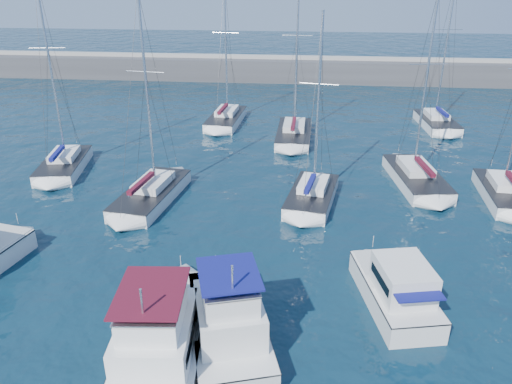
# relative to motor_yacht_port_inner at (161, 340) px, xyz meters

# --- Properties ---
(ground) EXTENTS (220.00, 220.00, 0.00)m
(ground) POSITION_rel_motor_yacht_port_inner_xyz_m (3.72, 5.89, -1.13)
(ground) COLOR black
(ground) RESTS_ON ground
(breakwater) EXTENTS (160.00, 6.00, 4.45)m
(breakwater) POSITION_rel_motor_yacht_port_inner_xyz_m (3.72, 57.89, -0.08)
(breakwater) COLOR #424244
(breakwater) RESTS_ON ground
(motor_yacht_port_inner) EXTENTS (4.19, 9.45, 4.69)m
(motor_yacht_port_inner) POSITION_rel_motor_yacht_port_inner_xyz_m (0.00, 0.00, 0.00)
(motor_yacht_port_inner) COLOR white
(motor_yacht_port_inner) RESTS_ON ground
(motor_yacht_stbd_inner) EXTENTS (5.23, 8.15, 4.69)m
(motor_yacht_stbd_inner) POSITION_rel_motor_yacht_port_inner_xyz_m (2.63, 1.35, -0.00)
(motor_yacht_stbd_inner) COLOR silver
(motor_yacht_stbd_inner) RESTS_ON ground
(motor_yacht_stbd_outer) EXTENTS (4.02, 6.84, 3.20)m
(motor_yacht_stbd_outer) POSITION_rel_motor_yacht_port_inner_xyz_m (10.47, 4.81, -0.19)
(motor_yacht_stbd_outer) COLOR silver
(motor_yacht_stbd_outer) RESTS_ON ground
(sailboat_mid_a) EXTENTS (4.21, 7.58, 15.63)m
(sailboat_mid_a) POSITION_rel_motor_yacht_port_inner_xyz_m (-13.92, 20.55, -0.59)
(sailboat_mid_a) COLOR white
(sailboat_mid_a) RESTS_ON ground
(sailboat_mid_b) EXTENTS (4.16, 8.40, 14.50)m
(sailboat_mid_b) POSITION_rel_motor_yacht_port_inner_xyz_m (-5.09, 15.59, -0.61)
(sailboat_mid_b) COLOR silver
(sailboat_mid_b) RESTS_ON ground
(sailboat_mid_c) EXTENTS (4.10, 7.21, 13.31)m
(sailboat_mid_c) POSITION_rel_motor_yacht_port_inner_xyz_m (6.40, 16.41, -0.61)
(sailboat_mid_c) COLOR white
(sailboat_mid_c) RESTS_ON ground
(sailboat_mid_d) EXTENTS (4.22, 8.44, 14.40)m
(sailboat_mid_d) POSITION_rel_motor_yacht_port_inner_xyz_m (14.43, 20.59, -0.62)
(sailboat_mid_d) COLOR silver
(sailboat_mid_d) RESTS_ON ground
(sailboat_mid_e) EXTENTS (3.48, 7.23, 14.75)m
(sailboat_mid_e) POSITION_rel_motor_yacht_port_inner_xyz_m (20.28, 18.28, -0.60)
(sailboat_mid_e) COLOR white
(sailboat_mid_e) RESTS_ON ground
(sailboat_back_a) EXTENTS (3.60, 8.13, 14.78)m
(sailboat_back_a) POSITION_rel_motor_yacht_port_inner_xyz_m (-2.67, 35.07, -0.61)
(sailboat_back_a) COLOR white
(sailboat_back_a) RESTS_ON ground
(sailboat_back_b) EXTENTS (3.33, 8.35, 15.42)m
(sailboat_back_b) POSITION_rel_motor_yacht_port_inner_xyz_m (4.68, 30.57, -0.61)
(sailboat_back_b) COLOR silver
(sailboat_back_b) RESTS_ON ground
(sailboat_back_c) EXTENTS (3.59, 7.34, 15.57)m
(sailboat_back_c) POSITION_rel_motor_yacht_port_inner_xyz_m (19.41, 35.90, -0.59)
(sailboat_back_c) COLOR white
(sailboat_back_c) RESTS_ON ground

